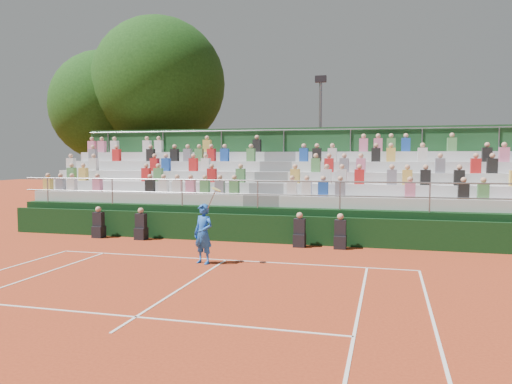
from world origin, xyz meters
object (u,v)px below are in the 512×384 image
(tennis_player, at_px, (203,234))
(tree_east, at_px, (158,84))
(tree_west, at_px, (105,106))
(floodlight_mast, at_px, (320,133))

(tennis_player, relative_size, tree_east, 0.20)
(tree_west, relative_size, tree_east, 0.85)
(tennis_player, relative_size, tree_west, 0.24)
(tree_east, height_order, floodlight_mast, tree_east)
(tree_west, xyz_separation_m, tree_east, (3.44, -0.03, 1.13))
(tennis_player, distance_m, floodlight_mast, 14.31)
(tennis_player, distance_m, tree_east, 16.28)
(tennis_player, bearing_deg, tree_east, 120.44)
(tree_west, height_order, floodlight_mast, tree_west)
(tennis_player, bearing_deg, tree_west, 130.41)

